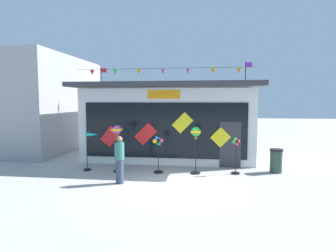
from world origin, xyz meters
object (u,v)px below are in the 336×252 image
wind_spinner_far_left (91,145)px  wind_spinner_right (236,154)px  trash_bin (276,161)px  wind_spinner_center_left (158,150)px  person_mid_plaza (120,159)px  wind_spinner_left (117,134)px  wind_spinner_center_right (196,137)px  kite_shop_building (171,120)px

wind_spinner_far_left → wind_spinner_right: wind_spinner_far_left is taller
trash_bin → wind_spinner_center_left: bearing=-171.5°
wind_spinner_center_left → trash_bin: wind_spinner_center_left is taller
wind_spinner_right → person_mid_plaza: bearing=-156.0°
wind_spinner_far_left → trash_bin: (7.59, 0.69, -0.61)m
wind_spinner_center_left → wind_spinner_right: bearing=4.3°
wind_spinner_left → trash_bin: bearing=6.9°
wind_spinner_left → wind_spinner_right: 4.84m
wind_spinner_far_left → wind_spinner_right: size_ratio=1.09×
wind_spinner_far_left → wind_spinner_center_right: (4.35, 0.06, 0.40)m
wind_spinner_right → trash_bin: size_ratio=1.52×
wind_spinner_far_left → wind_spinner_right: bearing=2.0°
wind_spinner_center_left → wind_spinner_center_right: size_ratio=0.80×
wind_spinner_center_right → trash_bin: bearing=10.9°
wind_spinner_far_left → wind_spinner_right: 5.95m
wind_spinner_left → person_mid_plaza: bearing=-69.5°
wind_spinner_far_left → person_mid_plaza: 2.42m
wind_spinner_left → trash_bin: size_ratio=2.00×
kite_shop_building → wind_spinner_right: size_ratio=5.78×
kite_shop_building → wind_spinner_center_right: bearing=-68.0°
trash_bin → wind_spinner_far_left: bearing=-174.8°
wind_spinner_center_right → wind_spinner_right: 1.73m
wind_spinner_left → wind_spinner_center_right: 3.19m
kite_shop_building → person_mid_plaza: bearing=-102.1°
wind_spinner_right → trash_bin: 1.75m
wind_spinner_center_left → person_mid_plaza: size_ratio=0.90×
wind_spinner_left → wind_spinner_right: size_ratio=1.31×
wind_spinner_right → person_mid_plaza: (-4.18, -1.86, 0.05)m
wind_spinner_center_right → wind_spinner_right: (1.58, 0.15, -0.69)m
wind_spinner_left → trash_bin: 6.55m
kite_shop_building → wind_spinner_far_left: kite_shop_building is taller
wind_spinner_right → person_mid_plaza: 4.58m
wind_spinner_center_left → wind_spinner_center_right: (1.50, 0.08, 0.58)m
trash_bin → wind_spinner_center_right: bearing=-169.1°
kite_shop_building → wind_spinner_right: 4.74m
kite_shop_building → wind_spinner_left: kite_shop_building is taller
kite_shop_building → wind_spinner_center_right: (1.46, -3.62, -0.39)m
person_mid_plaza → trash_bin: person_mid_plaza is taller
wind_spinner_left → wind_spinner_right: wind_spinner_left is taller
wind_spinner_far_left → kite_shop_building: bearing=51.8°
person_mid_plaza → trash_bin: bearing=21.1°
wind_spinner_center_left → wind_spinner_center_right: bearing=3.2°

